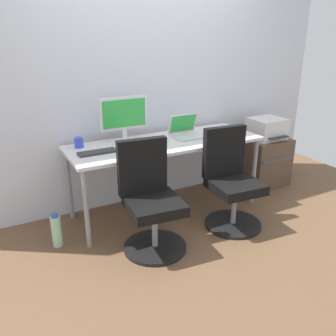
% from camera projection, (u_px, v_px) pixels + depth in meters
% --- Properties ---
extents(ground_plane, '(5.28, 5.28, 0.00)m').
position_uv_depth(ground_plane, '(166.00, 210.00, 3.78)').
color(ground_plane, brown).
extents(back_wall, '(4.40, 0.04, 2.60)m').
position_uv_depth(back_wall, '(146.00, 79.00, 3.66)').
color(back_wall, silver).
rests_on(back_wall, ground).
extents(desk, '(1.91, 0.68, 0.75)m').
position_uv_depth(desk, '(166.00, 147.00, 3.54)').
color(desk, silver).
rests_on(desk, ground).
extents(office_chair_left, '(0.54, 0.54, 0.94)m').
position_uv_depth(office_chair_left, '(150.00, 202.00, 3.01)').
color(office_chair_left, black).
rests_on(office_chair_left, ground).
extents(office_chair_right, '(0.54, 0.54, 0.94)m').
position_uv_depth(office_chair_right, '(231.00, 183.00, 3.38)').
color(office_chair_right, black).
rests_on(office_chair_right, ground).
extents(side_cabinet, '(0.51, 0.46, 0.57)m').
position_uv_depth(side_cabinet, '(264.00, 161.00, 4.36)').
color(side_cabinet, brown).
rests_on(side_cabinet, ground).
extents(printer, '(0.38, 0.40, 0.24)m').
position_uv_depth(printer, '(267.00, 129.00, 4.21)').
color(printer, silver).
rests_on(printer, side_cabinet).
extents(water_bottle_on_floor, '(0.09, 0.09, 0.31)m').
position_uv_depth(water_bottle_on_floor, '(57.00, 231.00, 3.10)').
color(water_bottle_on_floor, '#A5D8B2').
rests_on(water_bottle_on_floor, ground).
extents(desktop_monitor, '(0.48, 0.18, 0.43)m').
position_uv_depth(desktop_monitor, '(124.00, 116.00, 3.44)').
color(desktop_monitor, silver).
rests_on(desktop_monitor, desk).
extents(open_laptop, '(0.31, 0.29, 0.22)m').
position_uv_depth(open_laptop, '(187.00, 131.00, 3.66)').
color(open_laptop, silver).
rests_on(open_laptop, desk).
extents(keyboard_by_monitor, '(0.34, 0.12, 0.02)m').
position_uv_depth(keyboard_by_monitor, '(146.00, 153.00, 3.15)').
color(keyboard_by_monitor, '#515156').
rests_on(keyboard_by_monitor, desk).
extents(keyboard_by_laptop, '(0.34, 0.12, 0.02)m').
position_uv_depth(keyboard_by_laptop, '(97.00, 152.00, 3.17)').
color(keyboard_by_laptop, '#2D2D2D').
rests_on(keyboard_by_laptop, desk).
extents(mouse_by_monitor, '(0.06, 0.10, 0.03)m').
position_uv_depth(mouse_by_monitor, '(213.00, 132.00, 3.77)').
color(mouse_by_monitor, '#B7B7B7').
rests_on(mouse_by_monitor, desk).
extents(mouse_by_laptop, '(0.06, 0.10, 0.03)m').
position_uv_depth(mouse_by_laptop, '(155.00, 138.00, 3.57)').
color(mouse_by_laptop, '#2D2D2D').
rests_on(mouse_by_laptop, desk).
extents(coffee_mug, '(0.08, 0.08, 0.09)m').
position_uv_depth(coffee_mug, '(79.00, 143.00, 3.32)').
color(coffee_mug, blue).
rests_on(coffee_mug, desk).
extents(pen_cup, '(0.07, 0.07, 0.10)m').
position_uv_depth(pen_cup, '(224.00, 131.00, 3.67)').
color(pen_cup, slate).
rests_on(pen_cup, desk).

